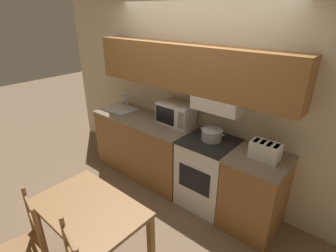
{
  "coord_description": "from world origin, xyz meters",
  "views": [
    {
      "loc": [
        1.96,
        -2.81,
        2.39
      ],
      "look_at": [
        0.05,
        -0.56,
        1.08
      ],
      "focal_mm": 28.0,
      "sensor_mm": 36.0,
      "label": 1
    }
  ],
  "objects_px": {
    "dining_table": "(90,216)",
    "chair_left_of_table": "(24,250)",
    "cooking_pot": "(212,134)",
    "sink_basin": "(121,109)",
    "stove_range": "(207,172)",
    "microwave": "(176,114)",
    "toaster": "(265,151)"
  },
  "relations": [
    {
      "from": "dining_table",
      "to": "chair_left_of_table",
      "type": "bearing_deg",
      "value": -117.29
    },
    {
      "from": "cooking_pot",
      "to": "sink_basin",
      "type": "relative_size",
      "value": 0.73
    },
    {
      "from": "stove_range",
      "to": "microwave",
      "type": "height_order",
      "value": "microwave"
    },
    {
      "from": "toaster",
      "to": "sink_basin",
      "type": "bearing_deg",
      "value": -179.67
    },
    {
      "from": "sink_basin",
      "to": "dining_table",
      "type": "relative_size",
      "value": 0.44
    },
    {
      "from": "toaster",
      "to": "chair_left_of_table",
      "type": "relative_size",
      "value": 0.33
    },
    {
      "from": "dining_table",
      "to": "chair_left_of_table",
      "type": "height_order",
      "value": "chair_left_of_table"
    },
    {
      "from": "chair_left_of_table",
      "to": "cooking_pot",
      "type": "bearing_deg",
      "value": 85.49
    },
    {
      "from": "stove_range",
      "to": "microwave",
      "type": "distance_m",
      "value": 0.89
    },
    {
      "from": "microwave",
      "to": "dining_table",
      "type": "height_order",
      "value": "microwave"
    },
    {
      "from": "microwave",
      "to": "dining_table",
      "type": "bearing_deg",
      "value": -79.26
    },
    {
      "from": "cooking_pot",
      "to": "toaster",
      "type": "xyz_separation_m",
      "value": [
        0.67,
        -0.02,
        0.02
      ]
    },
    {
      "from": "toaster",
      "to": "microwave",
      "type": "bearing_deg",
      "value": 174.75
    },
    {
      "from": "stove_range",
      "to": "dining_table",
      "type": "relative_size",
      "value": 0.88
    },
    {
      "from": "cooking_pot",
      "to": "toaster",
      "type": "height_order",
      "value": "toaster"
    },
    {
      "from": "cooking_pot",
      "to": "dining_table",
      "type": "xyz_separation_m",
      "value": [
        -0.32,
        -1.57,
        -0.37
      ]
    },
    {
      "from": "microwave",
      "to": "dining_table",
      "type": "distance_m",
      "value": 1.75
    },
    {
      "from": "toaster",
      "to": "chair_left_of_table",
      "type": "xyz_separation_m",
      "value": [
        -1.26,
        -2.07,
        -0.57
      ]
    },
    {
      "from": "cooking_pot",
      "to": "dining_table",
      "type": "height_order",
      "value": "cooking_pot"
    },
    {
      "from": "cooking_pot",
      "to": "microwave",
      "type": "distance_m",
      "value": 0.65
    },
    {
      "from": "stove_range",
      "to": "sink_basin",
      "type": "relative_size",
      "value": 2.0
    },
    {
      "from": "cooking_pot",
      "to": "chair_left_of_table",
      "type": "relative_size",
      "value": 0.35
    },
    {
      "from": "microwave",
      "to": "toaster",
      "type": "distance_m",
      "value": 1.31
    },
    {
      "from": "sink_basin",
      "to": "dining_table",
      "type": "bearing_deg",
      "value": -48.79
    },
    {
      "from": "stove_range",
      "to": "cooking_pot",
      "type": "height_order",
      "value": "cooking_pot"
    },
    {
      "from": "microwave",
      "to": "toaster",
      "type": "xyz_separation_m",
      "value": [
        1.31,
        -0.12,
        -0.05
      ]
    },
    {
      "from": "microwave",
      "to": "chair_left_of_table",
      "type": "distance_m",
      "value": 2.28
    },
    {
      "from": "cooking_pot",
      "to": "toaster",
      "type": "relative_size",
      "value": 1.07
    },
    {
      "from": "stove_range",
      "to": "cooking_pot",
      "type": "distance_m",
      "value": 0.54
    },
    {
      "from": "stove_range",
      "to": "dining_table",
      "type": "xyz_separation_m",
      "value": [
        -0.32,
        -1.53,
        0.16
      ]
    },
    {
      "from": "microwave",
      "to": "dining_table",
      "type": "xyz_separation_m",
      "value": [
        0.32,
        -1.66,
        -0.45
      ]
    },
    {
      "from": "chair_left_of_table",
      "to": "dining_table",
      "type": "bearing_deg",
      "value": 74.05
    }
  ]
}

